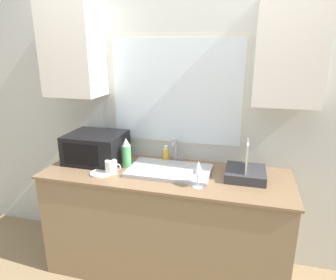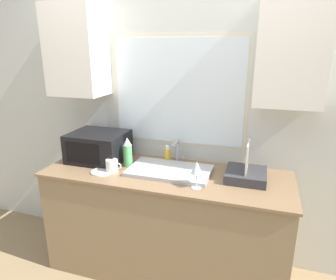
# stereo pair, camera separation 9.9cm
# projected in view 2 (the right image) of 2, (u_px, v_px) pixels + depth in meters

# --- Properties ---
(countertop) EXTENTS (1.94, 0.69, 0.89)m
(countertop) POSITION_uv_depth(u_px,v_px,m) (166.00, 222.00, 2.49)
(countertop) COLOR #8C7251
(countertop) RESTS_ON ground_plane
(wall_back) EXTENTS (6.00, 0.38, 2.60)m
(wall_back) POSITION_uv_depth(u_px,v_px,m) (178.00, 103.00, 2.50)
(wall_back) COLOR silver
(wall_back) RESTS_ON ground_plane
(sink_basin) EXTENTS (0.64, 0.38, 0.03)m
(sink_basin) POSITION_uv_depth(u_px,v_px,m) (170.00, 171.00, 2.35)
(sink_basin) COLOR #B2B2B7
(sink_basin) RESTS_ON countertop
(faucet) EXTENTS (0.08, 0.15, 0.21)m
(faucet) POSITION_uv_depth(u_px,v_px,m) (177.00, 150.00, 2.50)
(faucet) COLOR #99999E
(faucet) RESTS_ON countertop
(microwave) EXTENTS (0.47, 0.40, 0.25)m
(microwave) POSITION_uv_depth(u_px,v_px,m) (99.00, 146.00, 2.59)
(microwave) COLOR black
(microwave) RESTS_ON countertop
(dish_rack) EXTENTS (0.29, 0.30, 0.29)m
(dish_rack) POSITION_uv_depth(u_px,v_px,m) (246.00, 173.00, 2.22)
(dish_rack) COLOR #333338
(dish_rack) RESTS_ON countertop
(spray_bottle) EXTENTS (0.07, 0.07, 0.25)m
(spray_bottle) POSITION_uv_depth(u_px,v_px,m) (128.00, 152.00, 2.45)
(spray_bottle) COLOR #59B266
(spray_bottle) RESTS_ON countertop
(soap_bottle) EXTENTS (0.05, 0.05, 0.15)m
(soap_bottle) POSITION_uv_depth(u_px,v_px,m) (167.00, 155.00, 2.54)
(soap_bottle) COLOR gold
(soap_bottle) RESTS_ON countertop
(mug_near_sink) EXTENTS (0.13, 0.09, 0.10)m
(mug_near_sink) POSITION_uv_depth(u_px,v_px,m) (112.00, 166.00, 2.35)
(mug_near_sink) COLOR white
(mug_near_sink) RESTS_ON countertop
(wine_glass) EXTENTS (0.08, 0.08, 0.20)m
(wine_glass) POSITION_uv_depth(u_px,v_px,m) (197.00, 168.00, 2.05)
(wine_glass) COLOR silver
(wine_glass) RESTS_ON countertop
(small_plate) EXTENTS (0.17, 0.17, 0.01)m
(small_plate) POSITION_uv_depth(u_px,v_px,m) (102.00, 172.00, 2.35)
(small_plate) COLOR silver
(small_plate) RESTS_ON countertop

